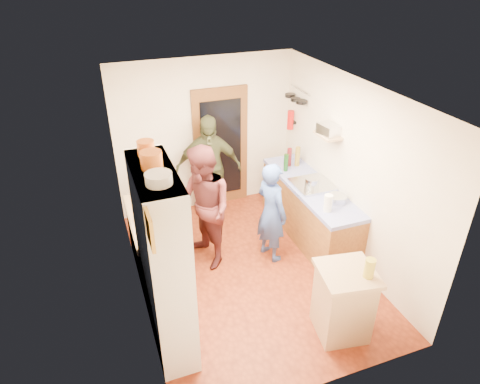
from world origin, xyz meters
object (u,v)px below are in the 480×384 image
right_counter_base (308,212)px  person_back (210,169)px  person_hob (274,212)px  hutch_body (164,263)px  person_left (204,207)px  island_base (343,304)px

right_counter_base → person_back: person_back is taller
right_counter_base → person_hob: bearing=-157.7°
hutch_body → right_counter_base: (2.50, 1.30, -0.68)m
hutch_body → person_left: 1.51m
hutch_body → island_base: hutch_body is taller
right_counter_base → person_left: size_ratio=1.22×
person_hob → person_left: (-0.94, 0.27, 0.14)m
hutch_body → person_hob: bearing=29.6°
hutch_body → person_left: hutch_body is taller
island_base → person_hob: person_hob is taller
island_base → hutch_body: bearing=161.9°
hutch_body → island_base: 2.12m
person_hob → hutch_body: bearing=102.3°
island_base → person_hob: bearing=95.4°
hutch_body → person_hob: size_ratio=1.45×
person_back → person_hob: bearing=-56.1°
person_hob → person_left: size_ratio=0.84×
person_hob → person_back: bearing=4.8°
person_back → island_base: bearing=-64.8°
hutch_body → island_base: bearing=-18.1°
hutch_body → person_back: bearing=62.6°
island_base → right_counter_base: bearing=72.9°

